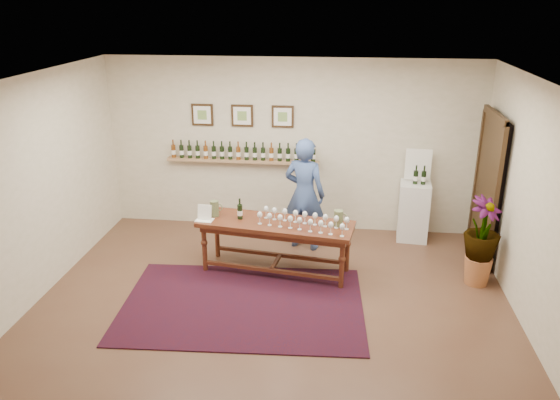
# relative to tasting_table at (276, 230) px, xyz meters

# --- Properties ---
(ground) EXTENTS (6.00, 6.00, 0.00)m
(ground) POSITION_rel_tasting_table_xyz_m (0.07, -0.85, -0.64)
(ground) COLOR brown
(ground) RESTS_ON ground
(room_shell) EXTENTS (6.00, 6.00, 6.00)m
(room_shell) POSITION_rel_tasting_table_xyz_m (2.18, 1.01, 0.48)
(room_shell) COLOR beige
(room_shell) RESTS_ON ground
(rug) EXTENTS (3.12, 2.17, 0.02)m
(rug) POSITION_rel_tasting_table_xyz_m (-0.30, -0.95, -0.63)
(rug) COLOR #4D0D0F
(rug) RESTS_ON ground
(tasting_table) EXTENTS (2.21, 0.98, 0.76)m
(tasting_table) POSITION_rel_tasting_table_xyz_m (0.00, 0.00, 0.00)
(tasting_table) COLOR #4F2C13
(tasting_table) RESTS_ON ground
(table_glasses) EXTENTS (1.37, 0.62, 0.18)m
(table_glasses) POSITION_rel_tasting_table_xyz_m (0.38, -0.12, 0.21)
(table_glasses) COLOR white
(table_glasses) RESTS_ON tasting_table
(table_bottles) EXTENTS (0.32, 0.24, 0.31)m
(table_bottles) POSITION_rel_tasting_table_xyz_m (-0.49, 0.10, 0.27)
(table_bottles) COLOR black
(table_bottles) RESTS_ON tasting_table
(pitcher_left) EXTENTS (0.18, 0.18, 0.23)m
(pitcher_left) POSITION_rel_tasting_table_xyz_m (-0.88, 0.12, 0.23)
(pitcher_left) COLOR #5C663F
(pitcher_left) RESTS_ON tasting_table
(pitcher_right) EXTENTS (0.15, 0.15, 0.23)m
(pitcher_right) POSITION_rel_tasting_table_xyz_m (0.85, -0.04, 0.23)
(pitcher_right) COLOR #5C663F
(pitcher_right) RESTS_ON tasting_table
(menu_card) EXTENTS (0.25, 0.20, 0.22)m
(menu_card) POSITION_rel_tasting_table_xyz_m (-0.99, -0.03, 0.22)
(menu_card) COLOR white
(menu_card) RESTS_ON tasting_table
(display_pedestal) EXTENTS (0.51, 0.51, 0.93)m
(display_pedestal) POSITION_rel_tasting_table_xyz_m (2.04, 1.37, -0.18)
(display_pedestal) COLOR white
(display_pedestal) RESTS_ON ground
(pedestal_bottles) EXTENTS (0.34, 0.12, 0.33)m
(pedestal_bottles) POSITION_rel_tasting_table_xyz_m (2.08, 1.35, 0.46)
(pedestal_bottles) COLOR black
(pedestal_bottles) RESTS_ON display_pedestal
(info_sign) EXTENTS (0.40, 0.06, 0.55)m
(info_sign) POSITION_rel_tasting_table_xyz_m (2.06, 1.48, 0.56)
(info_sign) COLOR white
(info_sign) RESTS_ON display_pedestal
(potted_plant) EXTENTS (0.79, 0.79, 1.06)m
(potted_plant) POSITION_rel_tasting_table_xyz_m (2.75, -0.03, -0.02)
(potted_plant) COLOR #A56037
(potted_plant) RESTS_ON ground
(person) EXTENTS (0.72, 0.58, 1.74)m
(person) POSITION_rel_tasting_table_xyz_m (0.33, 0.86, 0.23)
(person) COLOR #395186
(person) RESTS_ON ground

